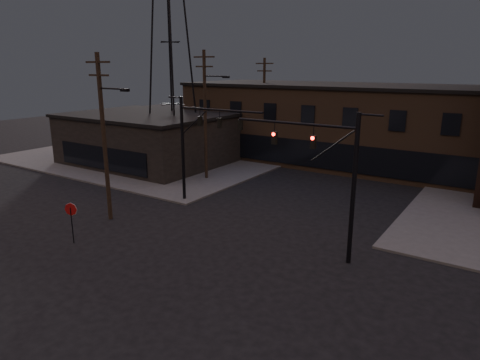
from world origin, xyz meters
name	(u,v)px	position (x,y,z in m)	size (l,w,h in m)	color
ground	(200,264)	(0.00, 0.00, 0.00)	(140.00, 140.00, 0.00)	black
sidewalk_nw	(172,151)	(-22.00, 22.00, 0.07)	(30.00, 30.00, 0.15)	#474744
building_row	(369,127)	(0.00, 28.00, 4.00)	(40.00, 12.00, 8.00)	#503B2A
building_left	(147,140)	(-20.00, 16.00, 2.50)	(16.00, 12.00, 5.00)	black
traffic_signal_near	(333,170)	(5.36, 4.50, 4.93)	(7.12, 0.24, 8.00)	black
traffic_signal_far	(196,138)	(-6.72, 8.00, 5.01)	(7.12, 0.24, 8.00)	black
stop_sign	(71,214)	(-8.00, -1.99, 1.84)	(0.72, 0.33, 2.48)	black
utility_pole_near	(104,134)	(-9.43, 2.00, 5.87)	(3.70, 0.28, 11.00)	black
utility_pole_mid	(206,113)	(-10.44, 14.00, 6.13)	(3.70, 0.28, 11.50)	black
utility_pole_far	(264,106)	(-11.50, 26.00, 5.78)	(2.20, 0.28, 11.00)	black
transmission_tower	(170,42)	(-18.00, 18.00, 12.50)	(7.00, 7.00, 25.00)	black
car_crossing	(372,163)	(1.15, 25.94, 0.75)	(1.59, 4.57, 1.51)	black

